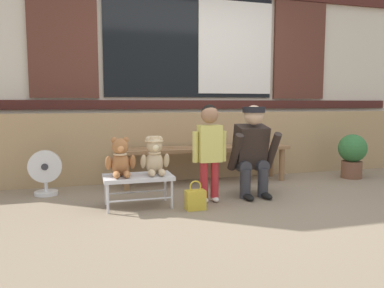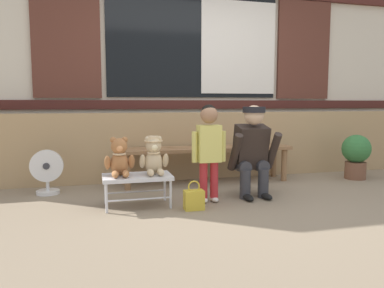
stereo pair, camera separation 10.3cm
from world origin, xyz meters
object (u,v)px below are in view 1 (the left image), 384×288
wooden_bench_long (205,152)px  small_display_bench (138,179)px  teddy_bear_with_hat (155,156)px  adult_crouching (252,150)px  floor_fan (45,173)px  handbag_on_ground (195,199)px  potted_plant (352,153)px  child_standing (210,142)px  teddy_bear_plain (120,159)px

wooden_bench_long → small_display_bench: 1.27m
teddy_bear_with_hat → adult_crouching: size_ratio=0.38×
adult_crouching → floor_fan: adult_crouching is taller
handbag_on_ground → floor_fan: bearing=144.9°
teddy_bear_with_hat → floor_fan: 1.28m
adult_crouching → floor_fan: size_ratio=1.98×
floor_fan → potted_plant: bearing=-1.9°
child_standing → wooden_bench_long: bearing=74.5°
wooden_bench_long → small_display_bench: bearing=-138.0°
teddy_bear_with_hat → floor_fan: (-1.04, 0.71, -0.23)m
wooden_bench_long → potted_plant: 1.94m
teddy_bear_with_hat → handbag_on_ground: size_ratio=1.34×
adult_crouching → floor_fan: bearing=163.4°
small_display_bench → teddy_bear_plain: bearing=179.5°
adult_crouching → handbag_on_ground: size_ratio=3.49×
wooden_bench_long → handbag_on_ground: (-0.45, -1.09, -0.28)m
teddy_bear_with_hat → adult_crouching: adult_crouching is taller
teddy_bear_with_hat → child_standing: size_ratio=0.38×
small_display_bench → teddy_bear_with_hat: size_ratio=1.76×
child_standing → teddy_bear_with_hat: bearing=178.3°
child_standing → small_display_bench: bearing=178.9°
small_display_bench → teddy_bear_plain: (-0.16, 0.00, 0.20)m
teddy_bear_plain → floor_fan: 1.04m
teddy_bear_with_hat → handbag_on_ground: bearing=-37.1°
teddy_bear_plain → teddy_bear_with_hat: 0.32m
adult_crouching → potted_plant: 1.74m
teddy_bear_plain → teddy_bear_with_hat: same height
handbag_on_ground → potted_plant: bearing=19.3°
small_display_bench → child_standing: child_standing is taller
floor_fan → teddy_bear_with_hat: bearing=-34.4°
wooden_bench_long → teddy_bear_plain: 1.39m
potted_plant → floor_fan: size_ratio=1.19×
adult_crouching → potted_plant: adult_crouching is taller
small_display_bench → floor_fan: floor_fan is taller
wooden_bench_long → teddy_bear_with_hat: bearing=-132.8°
teddy_bear_plain → child_standing: (0.86, -0.02, 0.13)m
teddy_bear_plain → handbag_on_ground: bearing=-20.8°
handbag_on_ground → potted_plant: potted_plant is taller
teddy_bear_plain → floor_fan: teddy_bear_plain is taller
potted_plant → adult_crouching: bearing=-163.3°
child_standing → teddy_bear_plain: bearing=179.0°
small_display_bench → child_standing: bearing=-1.1°
wooden_bench_long → handbag_on_ground: 1.21m
teddy_bear_with_hat → child_standing: bearing=-1.7°
adult_crouching → handbag_on_ground: 0.88m
floor_fan → wooden_bench_long: bearing=4.1°
small_display_bench → handbag_on_ground: (0.49, -0.24, -0.17)m
adult_crouching → handbag_on_ground: bearing=-154.9°
wooden_bench_long → child_standing: 0.92m
child_standing → adult_crouching: (0.51, 0.11, -0.11)m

